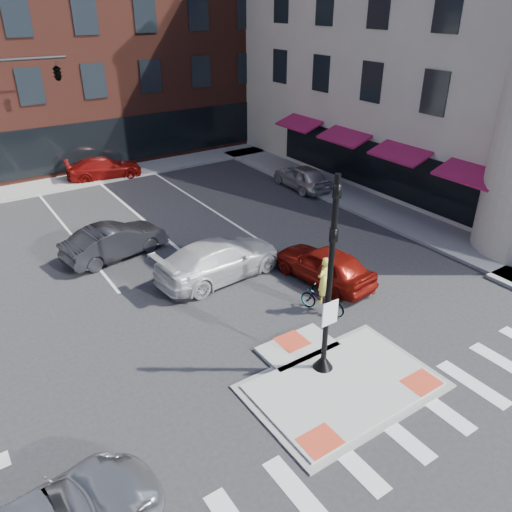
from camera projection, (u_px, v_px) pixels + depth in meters
ground at (331, 377)px, 14.62m from camera, size 120.00×120.00×0.00m
refuge_island at (338, 381)px, 14.41m from camera, size 5.40×4.65×0.13m
sidewalk_e at (358, 199)px, 27.30m from camera, size 3.00×24.00×0.15m
sidewalk_n at (139, 168)px, 32.27m from camera, size 26.00×3.00×0.15m
building_n at (74, 30)px, 36.06m from camera, size 24.40×18.40×15.50m
building_e at (482, 32)px, 30.06m from camera, size 21.90×23.90×17.70m
building_far_right at (74, 37)px, 56.06m from camera, size 12.00×12.00×12.00m
signal_pole at (328, 304)px, 13.83m from camera, size 0.60×0.60×5.98m
mast_arm_signal at (27, 87)px, 23.29m from camera, size 6.10×2.24×8.00m
red_sedan at (324, 265)px, 19.28m from camera, size 2.23×4.42×1.44m
white_pickup at (220, 259)px, 19.59m from camera, size 5.48×2.61×1.54m
bg_car_dark at (115, 241)px, 21.14m from camera, size 4.61×2.27×1.46m
bg_car_silver at (302, 177)px, 28.80m from camera, size 1.79×4.11×1.38m
bg_car_red at (104, 168)px, 30.45m from camera, size 4.66×2.43×1.29m
cyclist at (323, 294)px, 17.35m from camera, size 1.16×1.80×2.16m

